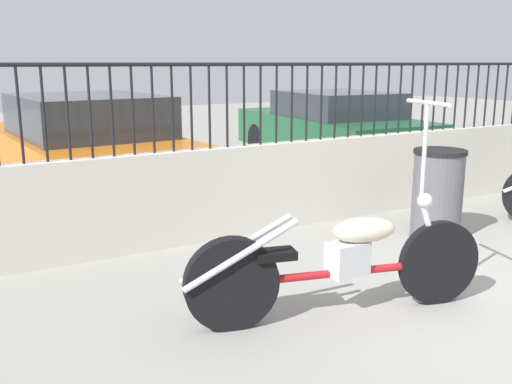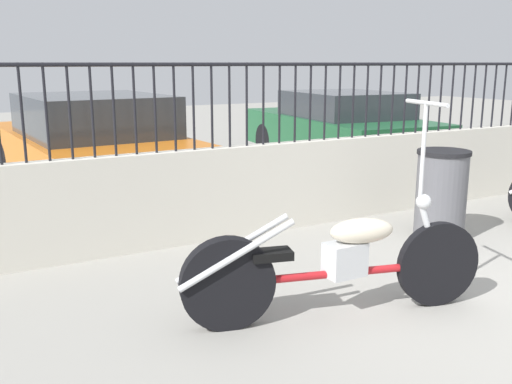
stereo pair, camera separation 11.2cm
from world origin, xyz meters
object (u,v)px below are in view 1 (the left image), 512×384
object	(u,v)px
trash_bin	(437,194)
car_orange	(85,148)
car_green	(331,128)
motorcycle_red	(327,263)

from	to	relation	value
trash_bin	car_orange	xyz separation A→B (m)	(-2.67, 3.46, 0.23)
trash_bin	car_green	xyz separation A→B (m)	(1.62, 3.88, 0.20)
car_green	trash_bin	bearing A→B (deg)	163.02
trash_bin	car_orange	distance (m)	4.37
motorcycle_red	car_green	world-z (taller)	motorcycle_red
car_green	motorcycle_red	bearing A→B (deg)	147.99
trash_bin	car_orange	world-z (taller)	car_orange
car_orange	car_green	size ratio (longest dim) A/B	1.04
motorcycle_red	trash_bin	xyz separation A→B (m)	(2.11, 0.95, 0.06)
motorcycle_red	trash_bin	distance (m)	2.31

